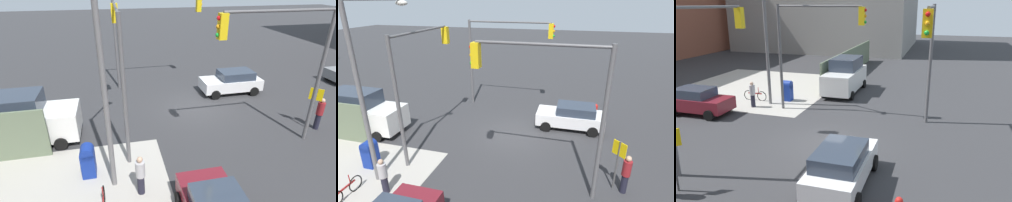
# 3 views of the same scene
# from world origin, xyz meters

# --- Properties ---
(ground_plane) EXTENTS (120.00, 120.00, 0.00)m
(ground_plane) POSITION_xyz_m (0.00, 0.00, 0.00)
(ground_plane) COLOR #333335
(traffic_signal_nw_corner) EXTENTS (5.40, 0.36, 6.50)m
(traffic_signal_nw_corner) POSITION_xyz_m (-2.45, 4.50, 4.63)
(traffic_signal_nw_corner) COLOR #59595B
(traffic_signal_nw_corner) RESTS_ON ground
(traffic_signal_se_corner) EXTENTS (6.34, 0.36, 6.50)m
(traffic_signal_se_corner) POSITION_xyz_m (2.04, -4.50, 4.68)
(traffic_signal_se_corner) COLOR #59595B
(traffic_signal_se_corner) RESTS_ON ground
(traffic_signal_ne_corner) EXTENTS (0.36, 5.52, 6.50)m
(traffic_signal_ne_corner) POSITION_xyz_m (4.50, 2.40, 4.63)
(traffic_signal_ne_corner) COLOR #59595B
(traffic_signal_ne_corner) RESTS_ON ground
(street_lamp_corner) EXTENTS (1.37, 2.47, 8.00)m
(street_lamp_corner) POSITION_xyz_m (5.05, 5.46, 4.70)
(street_lamp_corner) COLOR slate
(street_lamp_corner) RESTS_ON ground
(warning_sign_two_way) EXTENTS (0.48, 0.48, 2.40)m
(warning_sign_two_way) POSITION_xyz_m (-5.40, 3.69, 1.64)
(warning_sign_two_way) COLOR #4C4C4C
(warning_sign_two_way) RESTS_ON ground
(mailbox_blue) EXTENTS (0.56, 0.64, 1.43)m
(mailbox_blue) POSITION_xyz_m (6.20, 5.00, 0.76)
(mailbox_blue) COLOR navy
(mailbox_blue) RESTS_ON ground
(fire_hydrant) EXTENTS (0.26, 0.26, 0.94)m
(fire_hydrant) POSITION_xyz_m (-5.00, -4.20, 0.49)
(fire_hydrant) COLOR red
(fire_hydrant) RESTS_ON ground
(sedan_white) EXTENTS (4.21, 2.02, 1.62)m
(sedan_white) POSITION_xyz_m (-3.35, -1.90, 0.84)
(sedan_white) COLOR white
(sedan_white) RESTS_ON ground
(van_white_delivery) EXTENTS (5.40, 2.32, 2.62)m
(van_white_delivery) POSITION_xyz_m (9.56, 1.80, 1.28)
(van_white_delivery) COLOR white
(van_white_delivery) RESTS_ON ground
(pedestrian_crossing) EXTENTS (0.36, 0.36, 1.69)m
(pedestrian_crossing) POSITION_xyz_m (4.20, 6.50, 0.88)
(pedestrian_crossing) COLOR #B2B2B7
(pedestrian_crossing) RESTS_ON ground
(pedestrian_waiting) EXTENTS (0.36, 0.36, 1.83)m
(pedestrian_waiting) POSITION_xyz_m (-5.80, 3.80, 0.96)
(pedestrian_waiting) COLOR maroon
(pedestrian_waiting) RESTS_ON ground
(bicycle_leaning_on_fence) EXTENTS (0.05, 1.75, 0.97)m
(bicycle_leaning_on_fence) POSITION_xyz_m (5.60, 7.20, 0.35)
(bicycle_leaning_on_fence) COLOR black
(bicycle_leaning_on_fence) RESTS_ON ground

